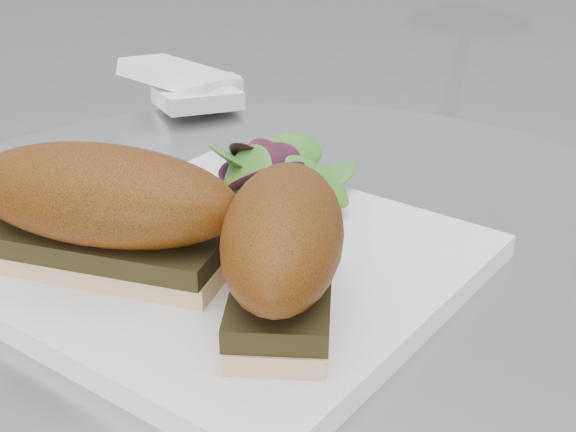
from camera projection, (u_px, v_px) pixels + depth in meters
plate at (234, 266)px, 0.53m from camera, size 0.28×0.28×0.02m
sandwich_left at (103, 207)px, 0.50m from camera, size 0.20×0.14×0.08m
sandwich_right at (283, 247)px, 0.45m from camera, size 0.14×0.17×0.08m
salad at (257, 167)px, 0.60m from camera, size 0.11×0.11×0.05m
napkin at (190, 97)px, 0.87m from camera, size 0.14×0.14×0.02m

